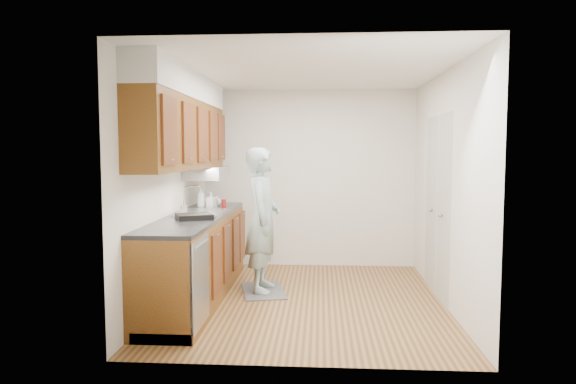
# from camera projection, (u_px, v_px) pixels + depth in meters

# --- Properties ---
(floor) EXTENTS (3.50, 3.50, 0.00)m
(floor) POSITION_uv_depth(u_px,v_px,m) (305.00, 300.00, 5.67)
(floor) COLOR olive
(floor) RESTS_ON ground
(ceiling) EXTENTS (3.50, 3.50, 0.00)m
(ceiling) POSITION_uv_depth(u_px,v_px,m) (305.00, 71.00, 5.46)
(ceiling) COLOR white
(ceiling) RESTS_ON wall_left
(wall_left) EXTENTS (0.02, 3.50, 2.50)m
(wall_left) POSITION_uv_depth(u_px,v_px,m) (169.00, 187.00, 5.66)
(wall_left) COLOR silver
(wall_left) RESTS_ON floor
(wall_right) EXTENTS (0.02, 3.50, 2.50)m
(wall_right) POSITION_uv_depth(u_px,v_px,m) (445.00, 188.00, 5.47)
(wall_right) COLOR silver
(wall_right) RESTS_ON floor
(wall_back) EXTENTS (3.00, 0.02, 2.50)m
(wall_back) POSITION_uv_depth(u_px,v_px,m) (309.00, 179.00, 7.31)
(wall_back) COLOR silver
(wall_back) RESTS_ON floor
(counter) EXTENTS (0.64, 2.80, 1.30)m
(counter) POSITION_uv_depth(u_px,v_px,m) (197.00, 255.00, 5.70)
(counter) COLOR brown
(counter) RESTS_ON floor
(upper_cabinets) EXTENTS (0.47, 2.80, 1.21)m
(upper_cabinets) POSITION_uv_depth(u_px,v_px,m) (184.00, 123.00, 5.64)
(upper_cabinets) COLOR brown
(upper_cabinets) RESTS_ON wall_left
(closet_door) EXTENTS (0.02, 1.22, 2.05)m
(closet_door) POSITION_uv_depth(u_px,v_px,m) (437.00, 206.00, 5.79)
(closet_door) COLOR silver
(closet_door) RESTS_ON wall_right
(floor_mat) EXTENTS (0.63, 0.87, 0.01)m
(floor_mat) POSITION_uv_depth(u_px,v_px,m) (263.00, 291.00, 6.03)
(floor_mat) COLOR slate
(floor_mat) RESTS_ON floor
(person) EXTENTS (0.45, 0.67, 1.89)m
(person) POSITION_uv_depth(u_px,v_px,m) (263.00, 210.00, 5.95)
(person) COLOR #94B2B5
(person) RESTS_ON floor_mat
(soap_bottle_a) EXTENTS (0.13, 0.13, 0.26)m
(soap_bottle_a) POSITION_uv_depth(u_px,v_px,m) (201.00, 197.00, 6.36)
(soap_bottle_a) COLOR white
(soap_bottle_a) RESTS_ON counter
(soap_bottle_b) EXTENTS (0.12, 0.12, 0.20)m
(soap_bottle_b) POSITION_uv_depth(u_px,v_px,m) (211.00, 200.00, 6.33)
(soap_bottle_b) COLOR white
(soap_bottle_b) RESTS_ON counter
(soap_bottle_c) EXTENTS (0.16, 0.16, 0.15)m
(soap_bottle_c) POSITION_uv_depth(u_px,v_px,m) (217.00, 200.00, 6.62)
(soap_bottle_c) COLOR white
(soap_bottle_c) RESTS_ON counter
(soda_can) EXTENTS (0.07, 0.07, 0.11)m
(soda_can) POSITION_uv_depth(u_px,v_px,m) (224.00, 203.00, 6.38)
(soda_can) COLOR #AF1E20
(soda_can) RESTS_ON counter
(steel_can) EXTENTS (0.08, 0.08, 0.12)m
(steel_can) POSITION_uv_depth(u_px,v_px,m) (215.00, 203.00, 6.31)
(steel_can) COLOR #A5A5AA
(steel_can) RESTS_ON counter
(dish_rack) EXTENTS (0.45, 0.42, 0.06)m
(dish_rack) POSITION_uv_depth(u_px,v_px,m) (194.00, 216.00, 5.32)
(dish_rack) COLOR black
(dish_rack) RESTS_ON counter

